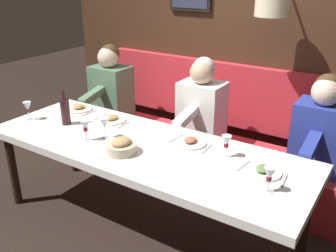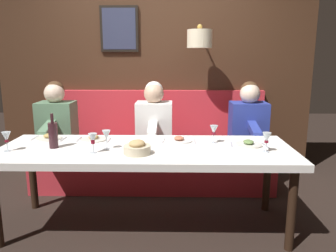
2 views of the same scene
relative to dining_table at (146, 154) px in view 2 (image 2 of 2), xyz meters
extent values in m
plane|color=black|center=(0.00, 0.00, -0.68)|extent=(12.00, 12.00, 0.00)
cube|color=white|center=(0.00, 0.00, 0.03)|extent=(0.90, 2.53, 0.06)
cylinder|color=black|center=(-0.35, -1.16, -0.34)|extent=(0.07, 0.07, 0.68)
cylinder|color=black|center=(0.35, -1.16, -0.34)|extent=(0.07, 0.07, 0.68)
cylinder|color=black|center=(0.35, 1.16, -0.34)|extent=(0.07, 0.07, 0.68)
cube|color=red|center=(0.89, 0.00, -0.45)|extent=(0.52, 2.73, 0.45)
cube|color=#422819|center=(1.48, 0.00, 0.77)|extent=(0.10, 3.93, 2.90)
cube|color=red|center=(1.39, 0.00, 0.09)|extent=(0.10, 2.73, 0.64)
cube|color=black|center=(1.42, 0.43, 1.16)|extent=(0.04, 0.46, 0.54)
cube|color=#2D334C|center=(1.40, 0.43, 1.16)|extent=(0.01, 0.40, 0.48)
cylinder|color=#B78E3D|center=(1.25, -0.53, 1.16)|extent=(0.35, 0.02, 0.02)
cylinder|color=beige|center=(1.08, -0.53, 1.02)|extent=(0.28, 0.28, 0.20)
sphere|color=#B78E3D|center=(1.08, -0.53, 1.15)|extent=(0.06, 0.06, 0.06)
cube|color=#283893|center=(0.89, -1.07, 0.05)|extent=(0.30, 0.40, 0.56)
sphere|color=beige|center=(0.87, -1.07, 0.43)|extent=(0.22, 0.22, 0.22)
sphere|color=#4C331E|center=(0.90, -1.07, 0.46)|extent=(0.20, 0.20, 0.20)
cube|color=#283893|center=(0.60, -1.07, 0.09)|extent=(0.33, 0.09, 0.14)
cube|color=white|center=(0.89, -0.02, 0.05)|extent=(0.30, 0.40, 0.56)
sphere|color=#D1A889|center=(0.87, -0.02, 0.43)|extent=(0.22, 0.22, 0.22)
sphere|color=silver|center=(0.90, -0.02, 0.46)|extent=(0.20, 0.20, 0.20)
cube|color=white|center=(0.60, -0.02, 0.09)|extent=(0.33, 0.09, 0.14)
cube|color=#567A5B|center=(0.89, 1.08, 0.05)|extent=(0.30, 0.40, 0.56)
sphere|color=beige|center=(0.87, 1.08, 0.43)|extent=(0.22, 0.22, 0.22)
sphere|color=#4C331E|center=(0.90, 1.08, 0.46)|extent=(0.20, 0.20, 0.20)
cube|color=#567A5B|center=(0.60, 1.08, 0.09)|extent=(0.33, 0.09, 0.14)
cylinder|color=white|center=(0.21, -0.29, 0.07)|extent=(0.24, 0.24, 0.01)
ellipsoid|color=#B76647|center=(0.21, -0.29, 0.10)|extent=(0.11, 0.09, 0.04)
cube|color=silver|center=(0.19, -0.44, 0.07)|extent=(0.17, 0.02, 0.01)
cube|color=silver|center=(0.23, -0.15, 0.07)|extent=(0.18, 0.03, 0.01)
cylinder|color=silver|center=(0.28, 0.95, 0.07)|extent=(0.24, 0.24, 0.01)
ellipsoid|color=#AD8E4C|center=(0.28, 0.95, 0.10)|extent=(0.11, 0.09, 0.04)
cube|color=silver|center=(0.26, 0.80, 0.07)|extent=(0.17, 0.02, 0.01)
cube|color=silver|center=(0.30, 1.09, 0.07)|extent=(0.18, 0.02, 0.01)
cylinder|color=silver|center=(0.08, -0.90, 0.07)|extent=(0.24, 0.24, 0.01)
ellipsoid|color=#668447|center=(0.08, -0.90, 0.10)|extent=(0.11, 0.09, 0.04)
cube|color=silver|center=(0.06, -1.05, 0.07)|extent=(0.17, 0.03, 0.01)
cube|color=silver|center=(0.10, -0.76, 0.07)|extent=(0.18, 0.04, 0.01)
cylinder|color=silver|center=(0.24, 0.51, 0.07)|extent=(0.24, 0.24, 0.01)
ellipsoid|color=#AD8E4C|center=(0.24, 0.51, 0.10)|extent=(0.11, 0.09, 0.04)
cube|color=silver|center=(0.22, 0.36, 0.07)|extent=(0.17, 0.02, 0.01)
cube|color=silver|center=(0.26, 0.65, 0.07)|extent=(0.18, 0.02, 0.01)
cylinder|color=silver|center=(-0.11, -1.00, 0.06)|extent=(0.06, 0.06, 0.00)
cylinder|color=silver|center=(-0.11, -1.00, 0.10)|extent=(0.01, 0.01, 0.07)
cone|color=silver|center=(-0.11, -1.00, 0.18)|extent=(0.07, 0.07, 0.08)
cylinder|color=maroon|center=(-0.11, -1.00, 0.15)|extent=(0.03, 0.03, 0.02)
cylinder|color=silver|center=(-0.17, 0.41, 0.06)|extent=(0.06, 0.06, 0.00)
cylinder|color=silver|center=(-0.17, 0.41, 0.10)|extent=(0.01, 0.01, 0.07)
cone|color=silver|center=(-0.17, 0.41, 0.18)|extent=(0.07, 0.07, 0.08)
cylinder|color=maroon|center=(-0.17, 0.41, 0.16)|extent=(0.03, 0.03, 0.03)
cylinder|color=silver|center=(-0.13, 1.14, 0.06)|extent=(0.06, 0.06, 0.00)
cylinder|color=silver|center=(-0.13, 1.14, 0.10)|extent=(0.01, 0.01, 0.07)
cone|color=silver|center=(-0.13, 1.14, 0.18)|extent=(0.07, 0.07, 0.08)
cylinder|color=maroon|center=(-0.13, 1.14, 0.15)|extent=(0.03, 0.03, 0.02)
cylinder|color=silver|center=(0.16, -0.60, 0.06)|extent=(0.06, 0.06, 0.00)
cylinder|color=silver|center=(0.16, -0.60, 0.10)|extent=(0.01, 0.01, 0.07)
cone|color=silver|center=(0.16, -0.60, 0.18)|extent=(0.07, 0.07, 0.08)
cylinder|color=maroon|center=(0.16, -0.60, 0.15)|extent=(0.03, 0.03, 0.02)
cylinder|color=silver|center=(-0.05, 0.32, 0.06)|extent=(0.06, 0.06, 0.00)
cylinder|color=silver|center=(-0.05, 0.32, 0.10)|extent=(0.01, 0.01, 0.07)
cone|color=silver|center=(-0.05, 0.32, 0.18)|extent=(0.07, 0.07, 0.08)
cylinder|color=#33191E|center=(-0.02, 0.79, 0.17)|extent=(0.08, 0.08, 0.22)
cylinder|color=#33191E|center=(-0.02, 0.79, 0.32)|extent=(0.03, 0.03, 0.08)
cylinder|color=beige|center=(-0.19, 0.05, 0.10)|extent=(0.22, 0.22, 0.07)
ellipsoid|color=tan|center=(-0.19, 0.05, 0.15)|extent=(0.15, 0.13, 0.06)
camera|label=1|loc=(-2.03, -1.55, 1.29)|focal=40.31mm
camera|label=2|loc=(-2.74, -0.25, 0.84)|focal=35.33mm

